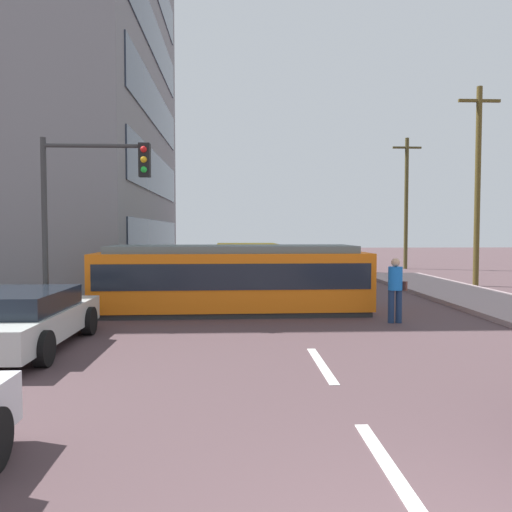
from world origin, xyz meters
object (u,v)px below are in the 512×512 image
Objects in this scene: streetcar_tram at (232,278)px; utility_pole_far at (406,201)px; pedestrian_crossing at (395,286)px; parked_sedan_far at (139,279)px; traffic_light_mast at (88,194)px; parked_sedan_furthest at (159,266)px; parked_sedan_mid at (21,318)px; utility_pole_mid at (478,183)px; city_bus at (248,264)px.

streetcar_tram is 0.96× the size of utility_pole_far.
parked_sedan_far is (-7.64, 5.89, -0.32)m from pedestrian_crossing.
parked_sedan_furthest is at bearing 90.39° from traffic_light_mast.
utility_pole_far is at bearing 57.08° from streetcar_tram.
parked_sedan_mid is 0.56× the size of utility_pole_far.
streetcar_tram is at bearing -147.67° from utility_pole_mid.
city_bus is at bearing 115.76° from pedestrian_crossing.
pedestrian_crossing reaches higher than parked_sedan_furthest.
city_bus is 0.65× the size of utility_pole_far.
traffic_light_mast reaches higher than pedestrian_crossing.
parked_sedan_furthest is 0.50× the size of utility_pole_mid.
parked_sedan_furthest is 16.26m from utility_pole_far.
pedestrian_crossing is (4.20, -1.93, -0.06)m from streetcar_tram.
parked_sedan_far is 6.60m from parked_sedan_furthest.
streetcar_tram is 4.69× the size of pedestrian_crossing.
parked_sedan_far is at bearing -169.16° from utility_pole_mid.
utility_pole_far is (15.07, 21.33, 3.65)m from parked_sedan_mid.
utility_pole_mid reaches higher than parked_sedan_furthest.
pedestrian_crossing reaches higher than parked_sedan_far.
parked_sedan_far is at bearing -138.12° from utility_pole_far.
streetcar_tram is at bearing -70.76° from parked_sedan_furthest.
parked_sedan_far is 6.36m from traffic_light_mast.
pedestrian_crossing is 0.37× the size of parked_sedan_far.
parked_sedan_mid is at bearing -132.81° from streetcar_tram.
utility_pole_mid is at bearing 30.94° from traffic_light_mast.
traffic_light_mast is at bearing 179.13° from pedestrian_crossing.
streetcar_tram is 1.72× the size of parked_sedan_mid.
city_bus is 4.36m from parked_sedan_far.
parked_sedan_mid is 8.52m from parked_sedan_far.
streetcar_tram reaches higher than pedestrian_crossing.
utility_pole_far is at bearing 70.36° from pedestrian_crossing.
parked_sedan_furthest is at bearing 92.13° from parked_sedan_far.
parked_sedan_mid is 0.97× the size of traffic_light_mast.
traffic_light_mast is (0.60, 2.72, 2.68)m from parked_sedan_mid.
traffic_light_mast is 16.44m from utility_pole_mid.
parked_sedan_mid is at bearing -102.33° from traffic_light_mast.
utility_pole_far is at bearing 41.88° from parked_sedan_far.
utility_pole_far is at bearing 87.70° from utility_pole_mid.
streetcar_tram is 1.46× the size of city_bus.
streetcar_tram is at bearing -96.40° from city_bus.
parked_sedan_mid is 3.86m from traffic_light_mast.
city_bus is 6.66m from parked_sedan_furthest.
parked_sedan_mid is at bearing -142.74° from utility_pole_mid.
traffic_light_mast is at bearing 77.67° from parked_sedan_mid.
parked_sedan_mid is at bearing -125.25° from utility_pole_far.
city_bus is 10.48m from utility_pole_mid.
parked_sedan_mid and parked_sedan_far have the same top height.
pedestrian_crossing is (3.58, -7.42, -0.11)m from city_bus.
parked_sedan_mid is (-4.81, -10.02, -0.43)m from city_bus.
city_bus is at bearing 59.99° from traffic_light_mast.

